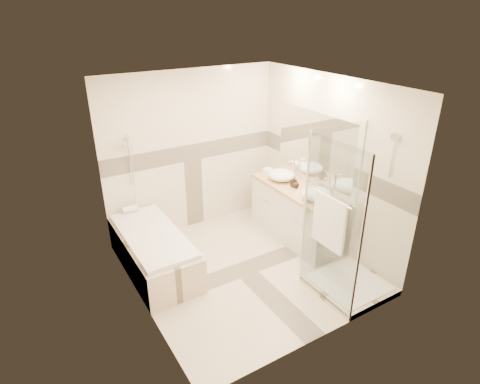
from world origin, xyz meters
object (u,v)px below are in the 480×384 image
shower_enclosure (342,254)px  vessel_sink_near (282,175)px  bathtub (154,249)px  amenity_bottle_b (296,184)px  vanity (296,213)px  amenity_bottle_a (294,182)px  vessel_sink_far (316,194)px

shower_enclosure → vessel_sink_near: bearing=80.5°
bathtub → shower_enclosure: bearing=-41.1°
amenity_bottle_b → vanity: bearing=-40.5°
bathtub → amenity_bottle_b: size_ratio=12.94×
shower_enclosure → amenity_bottle_a: size_ratio=12.66×
vanity → shower_enclosure: shower_enclosure is taller
vanity → amenity_bottle_a: bearing=106.5°
vessel_sink_near → amenity_bottle_b: bearing=-90.0°
amenity_bottle_a → vanity: bearing=-73.5°
shower_enclosure → vessel_sink_far: bearing=72.0°
vanity → amenity_bottle_b: amenity_bottle_b is taller
vanity → shower_enclosure: size_ratio=0.79×
amenity_bottle_a → vessel_sink_far: bearing=-90.0°
amenity_bottle_a → amenity_bottle_b: bearing=-90.0°
vessel_sink_near → vessel_sink_far: bearing=-90.0°
shower_enclosure → amenity_bottle_b: bearing=78.0°
vanity → vessel_sink_far: bearing=-92.6°
amenity_bottle_b → amenity_bottle_a: bearing=90.0°
bathtub → shower_enclosure: 2.47m
bathtub → amenity_bottle_a: 2.24m
shower_enclosure → amenity_bottle_b: 1.38m
shower_enclosure → amenity_bottle_b: shower_enclosure is taller
vanity → amenity_bottle_a: amenity_bottle_a is taller
vessel_sink_near → vessel_sink_far: (0.00, -0.80, -0.00)m
shower_enclosure → vessel_sink_far: shower_enclosure is taller
vanity → bathtub: bearing=170.8°
amenity_bottle_b → shower_enclosure: bearing=-102.0°
vessel_sink_near → vanity: bearing=-86.9°
vessel_sink_far → amenity_bottle_b: 0.45m
shower_enclosure → amenity_bottle_a: shower_enclosure is taller
vessel_sink_far → vessel_sink_near: bearing=90.0°
vessel_sink_near → amenity_bottle_a: bearing=-90.0°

